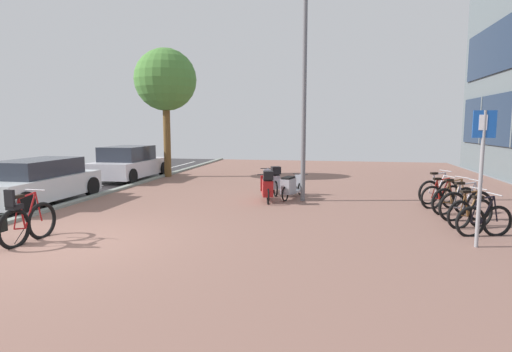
{
  "coord_description": "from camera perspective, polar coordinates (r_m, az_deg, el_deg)",
  "views": [
    {
      "loc": [
        5.15,
        -7.0,
        2.3
      ],
      "look_at": [
        3.32,
        2.59,
        1.09
      ],
      "focal_mm": 28.81,
      "sensor_mm": 36.0,
      "label": 1
    }
  ],
  "objects": [
    {
      "name": "bicycle_rack_05",
      "position": [
        13.3,
        23.99,
        -1.97
      ],
      "size": [
        1.28,
        0.74,
        1.01
      ],
      "color": "black",
      "rests_on": "ground"
    },
    {
      "name": "scooter_mid",
      "position": [
        12.98,
        4.87,
        -1.46
      ],
      "size": [
        0.77,
        1.73,
        0.74
      ],
      "color": "black",
      "rests_on": "ground"
    },
    {
      "name": "scooter_far",
      "position": [
        13.74,
        2.33,
        -0.68
      ],
      "size": [
        0.88,
        1.7,
        1.0
      ],
      "color": "black",
      "rests_on": "ground"
    },
    {
      "name": "lamp_post",
      "position": [
        12.52,
        6.71,
        12.37
      ],
      "size": [
        0.2,
        0.52,
        6.29
      ],
      "color": "slate",
      "rests_on": "ground"
    },
    {
      "name": "bicycle_rack_01",
      "position": [
        10.49,
        27.58,
        -4.59
      ],
      "size": [
        1.15,
        0.63,
        0.93
      ],
      "color": "black",
      "rests_on": "ground"
    },
    {
      "name": "street_tree",
      "position": [
        18.93,
        -12.45,
        12.81
      ],
      "size": [
        2.71,
        2.71,
        5.65
      ],
      "color": "brown",
      "rests_on": "ground"
    },
    {
      "name": "bicycle_rack_04",
      "position": [
        12.57,
        24.39,
        -2.6
      ],
      "size": [
        1.24,
        0.57,
        0.93
      ],
      "color": "black",
      "rests_on": "ground"
    },
    {
      "name": "bicycle_foreground",
      "position": [
        9.27,
        -29.42,
        -5.62
      ],
      "size": [
        0.72,
        1.48,
        1.15
      ],
      "color": "black",
      "rests_on": "ground"
    },
    {
      "name": "scooter_near",
      "position": [
        12.4,
        1.56,
        -1.53
      ],
      "size": [
        0.72,
        1.77,
        1.0
      ],
      "color": "black",
      "rests_on": "ground"
    },
    {
      "name": "bicycle_rack_02",
      "position": [
        11.22,
        27.1,
        -3.69
      ],
      "size": [
        1.39,
        0.59,
        1.03
      ],
      "color": "black",
      "rests_on": "ground"
    },
    {
      "name": "bicycle_rack_03",
      "position": [
        11.9,
        25.78,
        -3.08
      ],
      "size": [
        1.28,
        0.7,
        1.0
      ],
      "color": "black",
      "rests_on": "ground"
    },
    {
      "name": "parking_sign",
      "position": [
        8.68,
        28.84,
        1.46
      ],
      "size": [
        0.4,
        0.07,
        2.57
      ],
      "color": "gray",
      "rests_on": "ground"
    },
    {
      "name": "parked_car_near",
      "position": [
        13.69,
        -28.05,
        -0.76
      ],
      "size": [
        1.79,
        4.03,
        1.31
      ],
      "color": "silver",
      "rests_on": "ground"
    },
    {
      "name": "bicycle_rack_00",
      "position": [
        9.82,
        29.08,
        -5.43
      ],
      "size": [
        1.23,
        0.5,
        0.93
      ],
      "color": "black",
      "rests_on": "ground"
    },
    {
      "name": "parked_car_far",
      "position": [
        18.41,
        -17.26,
        1.65
      ],
      "size": [
        1.96,
        3.99,
        1.42
      ],
      "color": "silver",
      "rests_on": "ground"
    },
    {
      "name": "ground",
      "position": [
        8.26,
        -16.73,
        -9.57
      ],
      "size": [
        21.0,
        40.0,
        0.13
      ],
      "color": "black"
    }
  ]
}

